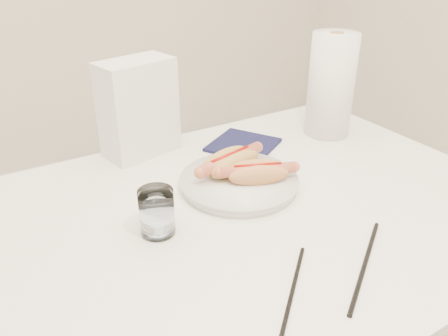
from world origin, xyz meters
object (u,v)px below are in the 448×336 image
table (230,238)px  hotdog_right (257,173)px  plate (239,183)px  water_glass (157,212)px  napkin_box (138,108)px  hotdog_left (230,162)px  paper_towel_roll (331,85)px

table → hotdog_right: hotdog_right is taller
plate → hotdog_right: 0.05m
plate → water_glass: 0.23m
hotdog_right → water_glass: bearing=-149.9°
water_glass → napkin_box: 0.36m
table → water_glass: water_glass is taller
hotdog_left → paper_towel_roll: 0.39m
plate → hotdog_right: size_ratio=1.56×
paper_towel_roll → table: bearing=-155.0°
hotdog_left → paper_towel_roll: bearing=0.2°
hotdog_left → hotdog_right: 0.07m
table → water_glass: bearing=174.2°
table → napkin_box: (-0.04, 0.35, 0.18)m
table → water_glass: (-0.15, 0.01, 0.10)m
water_glass → napkin_box: bearing=72.8°
hotdog_left → hotdog_right: size_ratio=1.12×
napkin_box → paper_towel_roll: (0.48, -0.15, 0.02)m
table → hotdog_left: (0.07, 0.12, 0.10)m
plate → hotdog_left: (0.00, 0.04, 0.03)m
plate → water_glass: (-0.22, -0.06, 0.03)m
table → napkin_box: size_ratio=5.16×
plate → paper_towel_roll: 0.41m
hotdog_right → water_glass: (-0.24, -0.03, 0.00)m
table → hotdog_left: bearing=58.5°
table → hotdog_left: size_ratio=6.75×
paper_towel_roll → plate: bearing=-160.9°
hotdog_left → napkin_box: napkin_box is taller
hotdog_right → napkin_box: bearing=137.2°
table → hotdog_right: bearing=26.8°
napkin_box → hotdog_left: bearing=-76.3°
hotdog_left → napkin_box: size_ratio=0.76×
hotdog_right → paper_towel_roll: paper_towel_roll is taller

